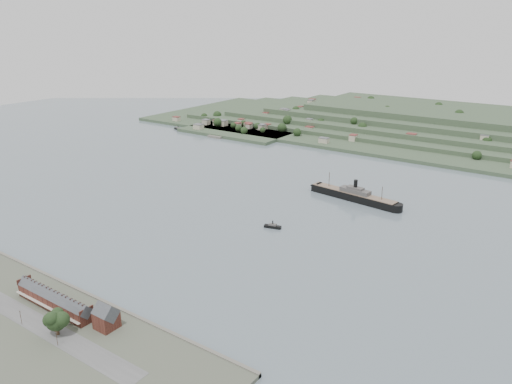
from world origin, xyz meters
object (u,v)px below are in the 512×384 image
Objects in this scene: gabled_building at (106,317)px; steamship at (351,195)px; fig_tree at (56,320)px; tugboat at (273,226)px; terrace_row at (54,300)px.

steamship reaches higher than gabled_building.
fig_tree is at bearing -96.75° from steamship.
tugboat is (-20.93, -92.22, -2.68)m from steamship.
steamship reaches higher than fig_tree.
fig_tree is at bearing -129.13° from gabled_building.
tugboat is (33.58, 161.29, -5.42)m from terrace_row.
fig_tree is (-14.64, -17.99, 2.35)m from gabled_building.
steamship is at bearing 83.25° from fig_tree.
fig_tree reaches higher than tugboat.
steamship is 6.91× the size of tugboat.
terrace_row is at bearing 148.57° from fig_tree.
steamship is 94.60m from tugboat.
terrace_row is 164.83m from tugboat.
terrace_row is 0.60× the size of steamship.
tugboat is 0.96× the size of fig_tree.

